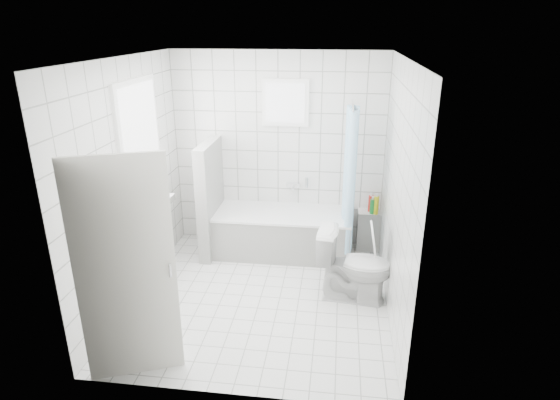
# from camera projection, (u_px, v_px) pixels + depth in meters

# --- Properties ---
(ground) EXTENTS (3.00, 3.00, 0.00)m
(ground) POSITION_uv_depth(u_px,v_px,m) (261.00, 297.00, 5.30)
(ground) COLOR white
(ground) RESTS_ON ground
(ceiling) EXTENTS (3.00, 3.00, 0.00)m
(ceiling) POSITION_uv_depth(u_px,v_px,m) (257.00, 58.00, 4.38)
(ceiling) COLOR white
(ceiling) RESTS_ON ground
(wall_back) EXTENTS (2.80, 0.02, 2.60)m
(wall_back) POSITION_uv_depth(u_px,v_px,m) (278.00, 151.00, 6.23)
(wall_back) COLOR white
(wall_back) RESTS_ON ground
(wall_front) EXTENTS (2.80, 0.02, 2.60)m
(wall_front) POSITION_uv_depth(u_px,v_px,m) (225.00, 256.00, 3.45)
(wall_front) COLOR white
(wall_front) RESTS_ON ground
(wall_left) EXTENTS (0.02, 3.00, 2.60)m
(wall_left) POSITION_uv_depth(u_px,v_px,m) (130.00, 183.00, 5.00)
(wall_left) COLOR white
(wall_left) RESTS_ON ground
(wall_right) EXTENTS (0.02, 3.00, 2.60)m
(wall_right) POSITION_uv_depth(u_px,v_px,m) (397.00, 195.00, 4.67)
(wall_right) COLOR white
(wall_right) RESTS_ON ground
(window_left) EXTENTS (0.01, 0.90, 1.40)m
(window_left) POSITION_uv_depth(u_px,v_px,m) (143.00, 149.00, 5.17)
(window_left) COLOR white
(window_left) RESTS_ON wall_left
(window_back) EXTENTS (0.50, 0.01, 0.50)m
(window_back) POSITION_uv_depth(u_px,v_px,m) (285.00, 103.00, 5.94)
(window_back) COLOR white
(window_back) RESTS_ON wall_back
(window_sill) EXTENTS (0.18, 1.02, 0.08)m
(window_sill) POSITION_uv_depth(u_px,v_px,m) (153.00, 211.00, 5.43)
(window_sill) COLOR white
(window_sill) RESTS_ON wall_left
(door) EXTENTS (0.76, 0.33, 2.00)m
(door) POSITION_uv_depth(u_px,v_px,m) (126.00, 273.00, 3.81)
(door) COLOR silver
(door) RESTS_ON ground
(bathtub) EXTENTS (1.78, 0.77, 0.58)m
(bathtub) POSITION_uv_depth(u_px,v_px,m) (283.00, 232.00, 6.23)
(bathtub) COLOR white
(bathtub) RESTS_ON ground
(partition_wall) EXTENTS (0.15, 0.85, 1.50)m
(partition_wall) POSITION_uv_depth(u_px,v_px,m) (211.00, 198.00, 6.13)
(partition_wall) COLOR white
(partition_wall) RESTS_ON ground
(tiled_ledge) EXTENTS (0.40, 0.24, 0.55)m
(tiled_ledge) POSITION_uv_depth(u_px,v_px,m) (372.00, 230.00, 6.33)
(tiled_ledge) COLOR white
(tiled_ledge) RESTS_ON ground
(toilet) EXTENTS (0.85, 0.55, 0.83)m
(toilet) POSITION_uv_depth(u_px,v_px,m) (354.00, 265.00, 5.13)
(toilet) COLOR white
(toilet) RESTS_ON ground
(curtain_rod) EXTENTS (0.02, 0.80, 0.02)m
(curtain_rod) POSITION_uv_depth(u_px,v_px,m) (353.00, 105.00, 5.50)
(curtain_rod) COLOR silver
(curtain_rod) RESTS_ON wall_back
(shower_curtain) EXTENTS (0.14, 0.48, 1.78)m
(shower_curtain) POSITION_uv_depth(u_px,v_px,m) (349.00, 181.00, 5.70)
(shower_curtain) COLOR #4CA8E0
(shower_curtain) RESTS_ON curtain_rod
(tub_faucet) EXTENTS (0.18, 0.06, 0.06)m
(tub_faucet) POSITION_uv_depth(u_px,v_px,m) (293.00, 185.00, 6.33)
(tub_faucet) COLOR silver
(tub_faucet) RESTS_ON wall_back
(sill_bottles) EXTENTS (0.14, 0.75, 0.33)m
(sill_bottles) POSITION_uv_depth(u_px,v_px,m) (149.00, 200.00, 5.29)
(sill_bottles) COLOR white
(sill_bottles) RESTS_ON window_sill
(ledge_bottles) EXTENTS (0.13, 0.15, 0.25)m
(ledge_bottles) POSITION_uv_depth(u_px,v_px,m) (373.00, 205.00, 6.15)
(ledge_bottles) COLOR #16842D
(ledge_bottles) RESTS_ON tiled_ledge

